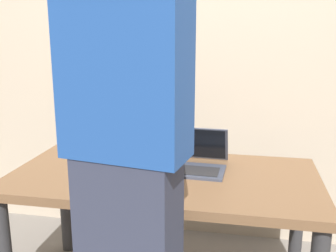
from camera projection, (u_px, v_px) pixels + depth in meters
desk at (164, 191)px, 2.04m from camera, size 1.55×0.79×0.70m
laptop at (193, 159)px, 2.09m from camera, size 0.35×0.33×0.21m
beer_bottle_amber at (106, 142)px, 2.13m from camera, size 0.07×0.07×0.31m
beer_bottle_green at (113, 139)px, 2.23m from camera, size 0.07×0.07×0.31m
beer_bottle_brown at (132, 144)px, 2.09m from camera, size 0.07×0.07×0.31m
person_figure at (127, 171)px, 1.42m from camera, size 0.46×0.33×1.80m
back_wall at (187, 47)px, 2.62m from camera, size 6.00×0.10×2.60m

